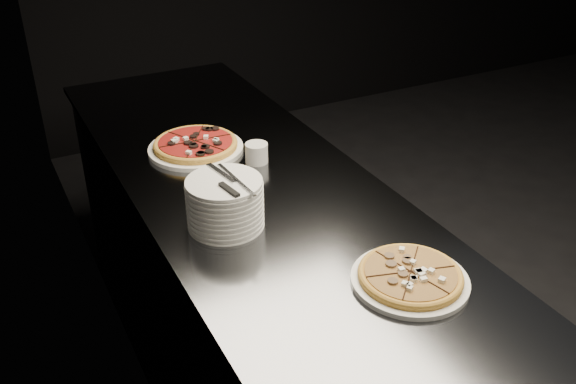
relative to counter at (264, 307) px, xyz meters
name	(u,v)px	position (x,y,z in m)	size (l,w,h in m)	color
wall_left	(123,58)	(-0.37, 0.00, 0.94)	(0.02, 5.00, 2.80)	black
counter	(264,307)	(0.00, 0.00, 0.00)	(0.74, 2.44, 0.92)	#5B5D62
pizza_mushroom	(410,277)	(0.13, -0.58, 0.48)	(0.32, 0.32, 0.03)	white
pizza_tomato	(196,145)	(-0.08, 0.36, 0.48)	(0.33, 0.33, 0.04)	white
plate_stack	(225,203)	(-0.17, -0.13, 0.53)	(0.21, 0.21, 0.14)	white
cutlery	(229,182)	(-0.16, -0.15, 0.61)	(0.08, 0.23, 0.01)	silver
ramekin	(257,152)	(0.07, 0.19, 0.49)	(0.08, 0.08, 0.07)	silver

